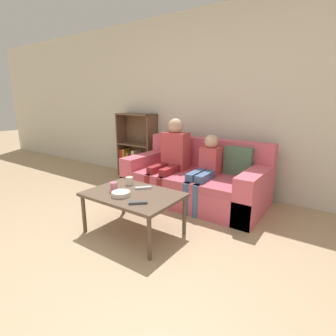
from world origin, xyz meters
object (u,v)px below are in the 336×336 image
object	(u,v)px
bookshelf	(138,154)
person_child	(205,168)
tv_remote_0	(143,188)
snack_bowl	(121,194)
couch	(196,181)
tv_remote_1	(138,203)
coffee_table	(133,197)
cup_far	(130,181)
cup_near	(114,187)
person_adult	(172,154)

from	to	relation	value
bookshelf	person_child	size ratio (longest dim) A/B	1.21
tv_remote_0	snack_bowl	bearing A→B (deg)	-56.86
couch	bookshelf	bearing A→B (deg)	163.04
bookshelf	tv_remote_1	distance (m)	2.41
tv_remote_0	tv_remote_1	size ratio (longest dim) A/B	1.01
coffee_table	cup_far	size ratio (longest dim) A/B	10.92
coffee_table	person_child	xyz separation A→B (m)	(0.28, 1.05, 0.13)
cup_far	snack_bowl	size ratio (longest dim) A/B	0.47
cup_near	tv_remote_1	xyz separation A→B (m)	(0.42, -0.11, -0.04)
coffee_table	snack_bowl	size ratio (longest dim) A/B	5.15
coffee_table	snack_bowl	world-z (taller)	snack_bowl
cup_near	cup_far	distance (m)	0.25
person_adult	cup_near	size ratio (longest dim) A/B	11.48
couch	cup_near	world-z (taller)	couch
person_adult	person_child	world-z (taller)	person_adult
cup_near	person_adult	bearing A→B (deg)	93.15
cup_far	snack_bowl	bearing A→B (deg)	-60.80
cup_far	bookshelf	bearing A→B (deg)	128.62
coffee_table	tv_remote_1	world-z (taller)	tv_remote_1
person_child	tv_remote_0	world-z (taller)	person_child
person_child	tv_remote_0	bearing A→B (deg)	-108.52
cup_near	tv_remote_1	distance (m)	0.44
couch	bookshelf	world-z (taller)	bookshelf
coffee_table	person_adult	bearing A→B (deg)	103.62
tv_remote_0	snack_bowl	size ratio (longest dim) A/B	0.86
coffee_table	tv_remote_0	size ratio (longest dim) A/B	5.97
bookshelf	snack_bowl	bearing A→B (deg)	-52.90
bookshelf	tv_remote_0	world-z (taller)	bookshelf
cup_far	tv_remote_0	world-z (taller)	cup_far
cup_near	snack_bowl	world-z (taller)	cup_near
bookshelf	cup_far	size ratio (longest dim) A/B	12.81
bookshelf	snack_bowl	world-z (taller)	bookshelf
couch	snack_bowl	world-z (taller)	couch
cup_near	cup_far	size ratio (longest dim) A/B	1.10
couch	coffee_table	bearing A→B (deg)	-93.62
bookshelf	person_adult	world-z (taller)	bookshelf
person_child	cup_near	bearing A→B (deg)	-114.16
cup_far	tv_remote_1	world-z (taller)	cup_far
tv_remote_0	cup_far	bearing A→B (deg)	-144.04
bookshelf	person_adult	xyz separation A→B (m)	(1.10, -0.53, 0.23)
person_child	tv_remote_1	distance (m)	1.23
couch	coffee_table	distance (m)	1.19
coffee_table	cup_far	distance (m)	0.30
couch	tv_remote_1	size ratio (longest dim) A/B	11.79
snack_bowl	tv_remote_1	bearing A→B (deg)	-11.28
person_adult	person_child	xyz separation A→B (m)	(0.54, -0.05, -0.11)
cup_far	couch	bearing A→B (deg)	73.69
cup_near	tv_remote_1	size ratio (longest dim) A/B	0.61
bookshelf	coffee_table	world-z (taller)	bookshelf
tv_remote_1	person_adult	bearing A→B (deg)	158.86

